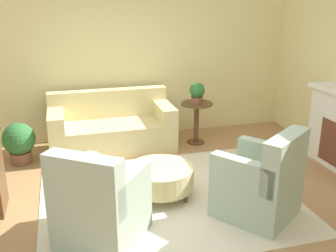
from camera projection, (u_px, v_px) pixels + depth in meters
ground_plane at (168, 198)px, 4.83m from camera, size 16.00×16.00×0.00m
wall_back at (129, 55)px, 6.63m from camera, size 8.80×0.12×2.80m
rug at (168, 198)px, 4.83m from camera, size 3.04×2.54×0.01m
couch at (112, 129)px, 6.30m from camera, size 1.93×0.91×0.91m
armchair_left at (99, 206)px, 3.88m from camera, size 1.07×1.08×1.02m
armchair_right at (261, 184)px, 4.33m from camera, size 1.07×1.08×1.02m
ottoman_table at (161, 177)px, 4.81m from camera, size 0.82×0.82×0.38m
side_table at (197, 116)px, 6.48m from camera, size 0.52×0.52×0.70m
potted_plant_on_side_table at (197, 92)px, 6.35m from camera, size 0.25×0.25×0.33m
potted_plant_floor at (19, 141)px, 5.74m from camera, size 0.47×0.47×0.62m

